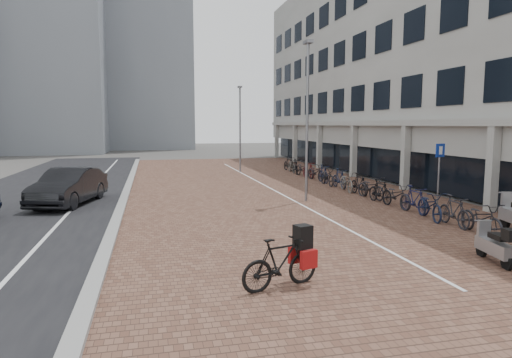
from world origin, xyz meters
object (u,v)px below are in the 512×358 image
(scooter_back, at_px, (495,244))
(parking_sign, at_px, (439,164))
(hero_bike, at_px, (281,262))
(car_dark, at_px, (69,186))

(scooter_back, xyz_separation_m, parking_sign, (3.34, 6.92, 1.26))
(hero_bike, height_order, parking_sign, parking_sign)
(scooter_back, height_order, parking_sign, parking_sign)
(hero_bike, bearing_deg, parking_sign, -66.93)
(scooter_back, bearing_deg, car_dark, 145.71)
(car_dark, height_order, hero_bike, car_dark)
(car_dark, distance_m, parking_sign, 15.36)
(car_dark, xyz_separation_m, parking_sign, (14.77, -4.09, 0.99))
(scooter_back, distance_m, parking_sign, 7.79)
(hero_bike, bearing_deg, car_dark, 10.89)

